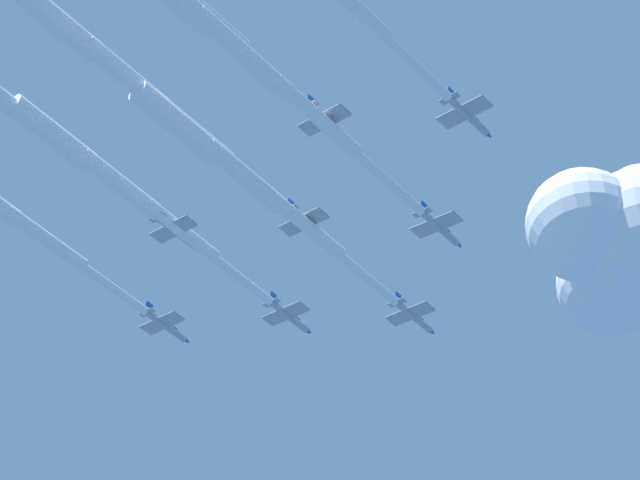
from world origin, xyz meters
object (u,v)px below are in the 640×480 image
object	(u,v)px
jet_starboard_inner	(238,50)
jet_port_inner	(117,183)
jet_port_mid	(124,75)
jet_lead	(242,175)

from	to	relation	value
jet_starboard_inner	jet_port_inner	bearing A→B (deg)	-65.59
jet_port_mid	jet_port_inner	bearing A→B (deg)	-94.43
jet_port_inner	jet_starboard_inner	size ratio (longest dim) A/B	0.88
jet_lead	jet_port_inner	world-z (taller)	jet_port_inner
jet_port_mid	jet_lead	bearing A→B (deg)	-145.31
jet_port_inner	jet_port_mid	bearing A→B (deg)	85.57
jet_port_inner	jet_starboard_inner	bearing A→B (deg)	114.41
jet_lead	jet_port_inner	distance (m)	18.81
jet_starboard_inner	jet_port_mid	distance (m)	17.16
jet_starboard_inner	jet_port_mid	world-z (taller)	jet_port_mid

